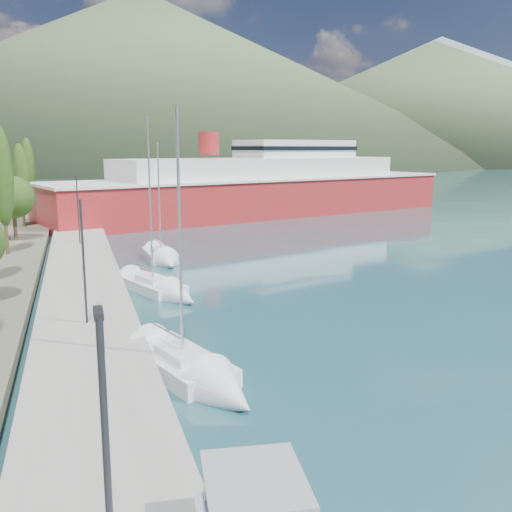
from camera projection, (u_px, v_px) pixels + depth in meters
name	position (u px, v px, depth m)	size (l,w,h in m)	color
ground	(116.00, 189.00, 130.87)	(1400.00, 1400.00, 0.00)	#214D54
quay	(83.00, 276.00, 40.13)	(5.00, 88.00, 0.80)	gray
hills_far	(209.00, 85.00, 624.60)	(1480.00, 900.00, 180.00)	slate
hills_near	(233.00, 88.00, 387.29)	(1010.00, 520.00, 115.00)	#455A36
lamp_posts	(83.00, 251.00, 29.16)	(0.15, 45.34, 6.06)	#2D2D33
sailboat_near	(203.00, 379.00, 22.46)	(4.90, 8.59, 11.84)	silver
sailboat_mid	(166.00, 291.00, 36.26)	(5.13, 8.68, 12.16)	silver
sailboat_far	(164.00, 259.00, 46.69)	(2.68, 7.36, 10.65)	silver
ferry	(262.00, 189.00, 79.84)	(61.03, 29.89, 11.91)	maroon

